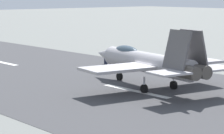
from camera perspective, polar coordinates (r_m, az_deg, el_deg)
The scene contains 4 objects.
ground_plane at distance 43.79m, azimuth 2.79°, elevation -2.78°, with size 400.00×400.00×0.00m, color slate.
runway_strip at distance 43.78m, azimuth 2.80°, elevation -2.77°, with size 240.00×26.00×0.02m.
fighter_jet at distance 45.00m, azimuth 4.08°, elevation 0.60°, with size 16.68×13.89×5.58m.
crew_person at distance 60.41m, azimuth -0.71°, elevation 1.14°, with size 0.50×0.54×1.70m.
Camera 1 is at (-31.18, 29.55, 8.50)m, focal length 80.51 mm.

